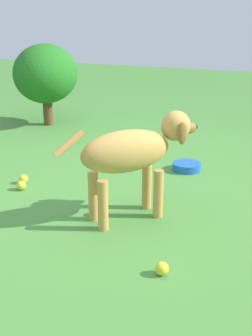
{
  "coord_description": "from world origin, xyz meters",
  "views": [
    {
      "loc": [
        -2.36,
        -1.14,
        1.17
      ],
      "look_at": [
        -0.22,
        -0.21,
        0.32
      ],
      "focal_mm": 46.02,
      "sensor_mm": 36.0,
      "label": 1
    }
  ],
  "objects_px": {
    "dog": "(134,152)",
    "tennis_ball_2": "(162,269)",
    "tennis_ball_0": "(21,185)",
    "tennis_ball_1": "(24,179)",
    "water_bowl": "(186,167)"
  },
  "relations": [
    {
      "from": "tennis_ball_0",
      "to": "tennis_ball_1",
      "type": "relative_size",
      "value": 1.0
    },
    {
      "from": "dog",
      "to": "tennis_ball_2",
      "type": "bearing_deg",
      "value": -105.99
    },
    {
      "from": "dog",
      "to": "tennis_ball_0",
      "type": "distance_m",
      "value": 0.96
    },
    {
      "from": "tennis_ball_2",
      "to": "water_bowl",
      "type": "xyz_separation_m",
      "value": [
        1.43,
        0.29,
        -0.0
      ]
    },
    {
      "from": "tennis_ball_1",
      "to": "tennis_ball_2",
      "type": "height_order",
      "value": "same"
    },
    {
      "from": "dog",
      "to": "tennis_ball_1",
      "type": "bearing_deg",
      "value": 118.96
    },
    {
      "from": "dog",
      "to": "tennis_ball_1",
      "type": "xyz_separation_m",
      "value": [
        0.18,
        0.94,
        -0.38
      ]
    },
    {
      "from": "dog",
      "to": "tennis_ball_0",
      "type": "relative_size",
      "value": 11.22
    },
    {
      "from": "dog",
      "to": "tennis_ball_1",
      "type": "height_order",
      "value": "dog"
    },
    {
      "from": "water_bowl",
      "to": "tennis_ball_0",
      "type": "bearing_deg",
      "value": 131.77
    },
    {
      "from": "tennis_ball_0",
      "to": "tennis_ball_1",
      "type": "bearing_deg",
      "value": 29.07
    },
    {
      "from": "dog",
      "to": "tennis_ball_0",
      "type": "bearing_deg",
      "value": 125.14
    },
    {
      "from": "tennis_ball_2",
      "to": "tennis_ball_0",
      "type": "bearing_deg",
      "value": 64.49
    },
    {
      "from": "tennis_ball_1",
      "to": "water_bowl",
      "type": "xyz_separation_m",
      "value": [
        0.74,
        -1.0,
        -0.0
      ]
    },
    {
      "from": "tennis_ball_2",
      "to": "water_bowl",
      "type": "bearing_deg",
      "value": 11.41
    }
  ]
}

